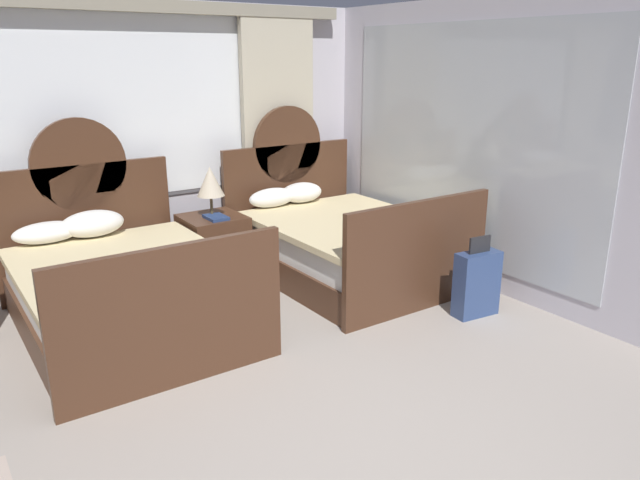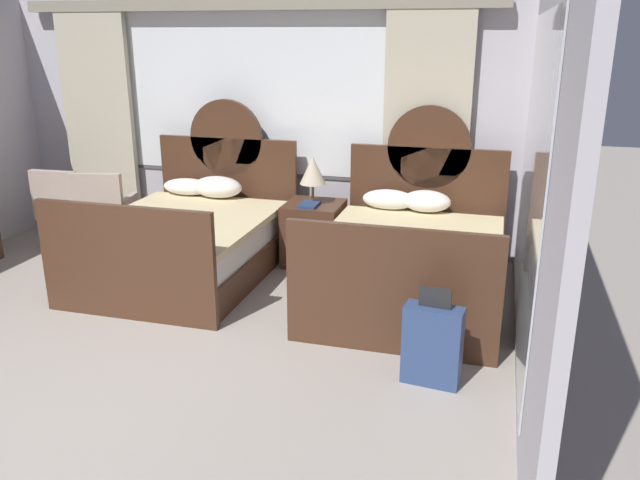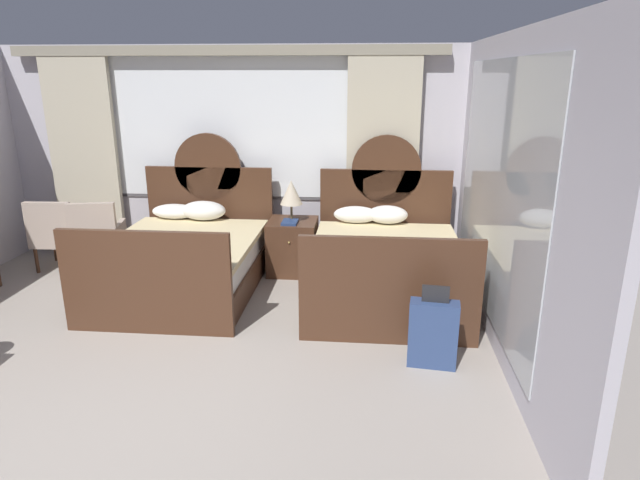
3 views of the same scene
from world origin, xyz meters
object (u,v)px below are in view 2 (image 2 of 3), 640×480
object	(u,v)px
bed_near_window	(189,240)
suitcase_on_floor	(432,345)
table_lamp_on_nightstand	(313,171)
book_on_nightstand	(309,205)
nightstand_between_beds	(314,233)
armchair_by_window_centre	(65,204)
bed_near_mirror	(411,261)
armchair_by_window_left	(105,207)

from	to	relation	value
bed_near_window	suitcase_on_floor	size ratio (longest dim) A/B	3.08
table_lamp_on_nightstand	book_on_nightstand	bearing A→B (deg)	-93.49
nightstand_between_beds	armchair_by_window_centre	size ratio (longest dim) A/B	0.73
bed_near_window	nightstand_between_beds	xyz separation A→B (m)	(1.12, 0.65, -0.03)
bed_near_mirror	book_on_nightstand	distance (m)	1.29
bed_near_mirror	nightstand_between_beds	xyz separation A→B (m)	(-1.11, 0.66, -0.03)
bed_near_mirror	armchair_by_window_left	size ratio (longest dim) A/B	2.47
nightstand_between_beds	armchair_by_window_left	distance (m)	2.41
armchair_by_window_centre	bed_near_window	bearing A→B (deg)	-15.21
suitcase_on_floor	nightstand_between_beds	bearing A→B (deg)	124.65
bed_near_mirror	armchair_by_window_centre	xyz separation A→B (m)	(-4.03, 0.49, 0.12)
nightstand_between_beds	armchair_by_window_left	size ratio (longest dim) A/B	0.73
bed_near_window	armchair_by_window_centre	distance (m)	1.86
bed_near_window	armchair_by_window_left	xyz separation A→B (m)	(-1.27, 0.49, 0.12)
book_on_nightstand	table_lamp_on_nightstand	bearing A→B (deg)	86.51
bed_near_window	armchair_by_window_left	size ratio (longest dim) A/B	2.47
bed_near_mirror	table_lamp_on_nightstand	size ratio (longest dim) A/B	4.42
book_on_nightstand	armchair_by_window_left	xyz separation A→B (m)	(-2.38, -0.05, -0.19)
bed_near_window	suitcase_on_floor	world-z (taller)	bed_near_window
nightstand_between_beds	table_lamp_on_nightstand	world-z (taller)	table_lamp_on_nightstand
armchair_by_window_centre	book_on_nightstand	bearing A→B (deg)	0.96
table_lamp_on_nightstand	armchair_by_window_centre	xyz separation A→B (m)	(-2.91, -0.15, -0.52)
table_lamp_on_nightstand	armchair_by_window_left	distance (m)	2.45
nightstand_between_beds	armchair_by_window_centre	bearing A→B (deg)	-176.76
table_lamp_on_nightstand	book_on_nightstand	size ratio (longest dim) A/B	1.92
nightstand_between_beds	table_lamp_on_nightstand	xyz separation A→B (m)	(-0.01, -0.01, 0.67)
book_on_nightstand	armchair_by_window_left	bearing A→B (deg)	-178.86
suitcase_on_floor	bed_near_window	bearing A→B (deg)	150.30
table_lamp_on_nightstand	suitcase_on_floor	distance (m)	2.68
table_lamp_on_nightstand	armchair_by_window_centre	world-z (taller)	table_lamp_on_nightstand
bed_near_window	bed_near_mirror	world-z (taller)	same
armchair_by_window_left	armchair_by_window_centre	world-z (taller)	same
bed_near_window	suitcase_on_floor	distance (m)	2.99
bed_near_mirror	armchair_by_window_left	distance (m)	3.55
bed_near_window	armchair_by_window_centre	size ratio (longest dim) A/B	2.47
book_on_nightstand	armchair_by_window_centre	distance (m)	2.91
armchair_by_window_left	suitcase_on_floor	xyz separation A→B (m)	(3.87, -1.97, -0.18)
table_lamp_on_nightstand	suitcase_on_floor	size ratio (longest dim) A/B	0.70
book_on_nightstand	bed_near_window	bearing A→B (deg)	-154.20
armchair_by_window_centre	suitcase_on_floor	xyz separation A→B (m)	(4.39, -1.97, -0.18)
nightstand_between_beds	table_lamp_on_nightstand	size ratio (longest dim) A/B	1.31
bed_near_window	bed_near_mirror	bearing A→B (deg)	-0.10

